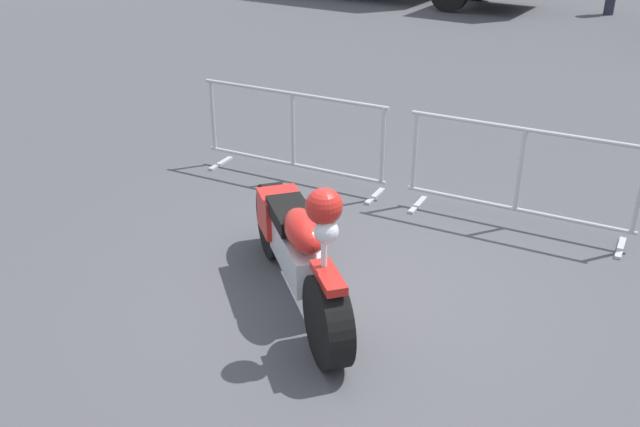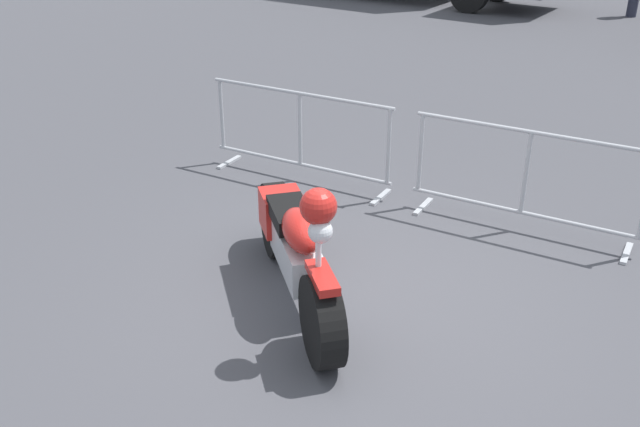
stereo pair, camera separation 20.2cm
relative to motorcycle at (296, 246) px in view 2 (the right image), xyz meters
name	(u,v)px [view 2 (the right image)]	position (x,y,z in m)	size (l,w,h in m)	color
ground_plane	(356,301)	(0.45, 0.24, -0.52)	(120.00, 120.00, 0.00)	#424247
motorcycle	(296,246)	(0.00, 0.00, 0.00)	(1.81, 1.86, 1.36)	black
crowd_barrier_near	(300,135)	(-1.29, 2.22, 0.04)	(2.32, 0.45, 1.07)	#9EA0A5
crowd_barrier_far	(525,180)	(1.29, 2.22, 0.04)	(2.32, 0.45, 1.07)	#9EA0A5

